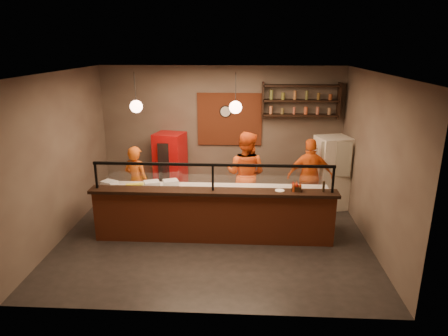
# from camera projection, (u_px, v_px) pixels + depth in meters

# --- Properties ---
(floor) EXTENTS (6.00, 6.00, 0.00)m
(floor) POSITION_uv_depth(u_px,v_px,m) (215.00, 234.00, 8.12)
(floor) COLOR black
(floor) RESTS_ON ground
(ceiling) EXTENTS (6.00, 6.00, 0.00)m
(ceiling) POSITION_uv_depth(u_px,v_px,m) (213.00, 73.00, 7.16)
(ceiling) COLOR #3A312C
(ceiling) RESTS_ON wall_back
(wall_back) EXTENTS (6.00, 0.00, 6.00)m
(wall_back) POSITION_uv_depth(u_px,v_px,m) (222.00, 131.00, 10.02)
(wall_back) COLOR #6E6051
(wall_back) RESTS_ON floor
(wall_left) EXTENTS (0.00, 5.00, 5.00)m
(wall_left) POSITION_uv_depth(u_px,v_px,m) (61.00, 156.00, 7.79)
(wall_left) COLOR #6E6051
(wall_left) RESTS_ON floor
(wall_right) EXTENTS (0.00, 5.00, 5.00)m
(wall_right) POSITION_uv_depth(u_px,v_px,m) (373.00, 161.00, 7.48)
(wall_right) COLOR #6E6051
(wall_right) RESTS_ON floor
(wall_front) EXTENTS (6.00, 0.00, 6.00)m
(wall_front) POSITION_uv_depth(u_px,v_px,m) (199.00, 210.00, 5.26)
(wall_front) COLOR #6E6051
(wall_front) RESTS_ON floor
(brick_patch) EXTENTS (1.60, 0.04, 1.30)m
(brick_patch) POSITION_uv_depth(u_px,v_px,m) (230.00, 119.00, 9.89)
(brick_patch) COLOR brown
(brick_patch) RESTS_ON wall_back
(service_counter) EXTENTS (4.60, 0.25, 1.00)m
(service_counter) POSITION_uv_depth(u_px,v_px,m) (213.00, 217.00, 7.68)
(service_counter) COLOR brown
(service_counter) RESTS_ON floor
(counter_ledge) EXTENTS (4.70, 0.37, 0.06)m
(counter_ledge) POSITION_uv_depth(u_px,v_px,m) (213.00, 192.00, 7.52)
(counter_ledge) COLOR black
(counter_ledge) RESTS_ON service_counter
(worktop_cabinet) EXTENTS (4.60, 0.75, 0.85)m
(worktop_cabinet) POSITION_uv_depth(u_px,v_px,m) (215.00, 211.00, 8.18)
(worktop_cabinet) COLOR gray
(worktop_cabinet) RESTS_ON floor
(worktop) EXTENTS (4.60, 0.75, 0.05)m
(worktop) POSITION_uv_depth(u_px,v_px,m) (215.00, 190.00, 8.05)
(worktop) COLOR white
(worktop) RESTS_ON worktop_cabinet
(sneeze_guard) EXTENTS (4.50, 0.05, 0.52)m
(sneeze_guard) POSITION_uv_depth(u_px,v_px,m) (213.00, 175.00, 7.42)
(sneeze_guard) COLOR white
(sneeze_guard) RESTS_ON counter_ledge
(wall_shelving) EXTENTS (1.84, 0.28, 0.85)m
(wall_shelving) POSITION_uv_depth(u_px,v_px,m) (301.00, 101.00, 9.51)
(wall_shelving) COLOR black
(wall_shelving) RESTS_ON wall_back
(wall_clock) EXTENTS (0.30, 0.04, 0.30)m
(wall_clock) POSITION_uv_depth(u_px,v_px,m) (226.00, 111.00, 9.83)
(wall_clock) COLOR black
(wall_clock) RESTS_ON wall_back
(pendant_left) EXTENTS (0.24, 0.24, 0.77)m
(pendant_left) POSITION_uv_depth(u_px,v_px,m) (136.00, 106.00, 7.62)
(pendant_left) COLOR black
(pendant_left) RESTS_ON ceiling
(pendant_right) EXTENTS (0.24, 0.24, 0.77)m
(pendant_right) POSITION_uv_depth(u_px,v_px,m) (236.00, 107.00, 7.52)
(pendant_right) COLOR black
(pendant_right) RESTS_ON ceiling
(cook_left) EXTENTS (0.69, 0.58, 1.61)m
(cook_left) POSITION_uv_depth(u_px,v_px,m) (137.00, 182.00, 8.74)
(cook_left) COLOR #C95212
(cook_left) RESTS_ON floor
(cook_mid) EXTENTS (1.12, 1.00, 1.90)m
(cook_mid) POSITION_uv_depth(u_px,v_px,m) (246.00, 174.00, 8.80)
(cook_mid) COLOR #D74B14
(cook_mid) RESTS_ON floor
(cook_right) EXTENTS (1.03, 0.48, 1.73)m
(cook_right) POSITION_uv_depth(u_px,v_px,m) (310.00, 177.00, 8.89)
(cook_right) COLOR orange
(cook_right) RESTS_ON floor
(fridge) EXTENTS (0.85, 0.82, 1.69)m
(fridge) POSITION_uv_depth(u_px,v_px,m) (331.00, 173.00, 9.23)
(fridge) COLOR beige
(fridge) RESTS_ON floor
(red_cooler) EXTENTS (0.81, 0.77, 1.60)m
(red_cooler) POSITION_uv_depth(u_px,v_px,m) (171.00, 165.00, 9.99)
(red_cooler) COLOR #B20B0C
(red_cooler) RESTS_ON floor
(pizza_dough) EXTENTS (0.52, 0.52, 0.01)m
(pizza_dough) POSITION_uv_depth(u_px,v_px,m) (249.00, 191.00, 7.92)
(pizza_dough) COLOR white
(pizza_dough) RESTS_ON worktop
(prep_tub_a) EXTENTS (0.35, 0.32, 0.14)m
(prep_tub_a) POSITION_uv_depth(u_px,v_px,m) (109.00, 184.00, 8.09)
(prep_tub_a) COLOR silver
(prep_tub_a) RESTS_ON worktop
(prep_tub_b) EXTENTS (0.36, 0.33, 0.15)m
(prep_tub_b) POSITION_uv_depth(u_px,v_px,m) (171.00, 183.00, 8.13)
(prep_tub_b) COLOR silver
(prep_tub_b) RESTS_ON worktop
(prep_tub_c) EXTENTS (0.36, 0.32, 0.15)m
(prep_tub_c) POSITION_uv_depth(u_px,v_px,m) (152.00, 185.00, 8.06)
(prep_tub_c) COLOR white
(prep_tub_c) RESTS_ON worktop
(rolling_pin) EXTENTS (0.36, 0.17, 0.06)m
(rolling_pin) POSITION_uv_depth(u_px,v_px,m) (135.00, 184.00, 8.20)
(rolling_pin) COLOR yellow
(rolling_pin) RESTS_ON worktop
(condiment_caddy) EXTENTS (0.20, 0.17, 0.10)m
(condiment_caddy) POSITION_uv_depth(u_px,v_px,m) (297.00, 188.00, 7.47)
(condiment_caddy) COLOR black
(condiment_caddy) RESTS_ON counter_ledge
(pepper_mill) EXTENTS (0.05, 0.05, 0.20)m
(pepper_mill) POSITION_uv_depth(u_px,v_px,m) (324.00, 187.00, 7.41)
(pepper_mill) COLOR black
(pepper_mill) RESTS_ON counter_ledge
(small_plate) EXTENTS (0.21, 0.21, 0.01)m
(small_plate) POSITION_uv_depth(u_px,v_px,m) (280.00, 190.00, 7.48)
(small_plate) COLOR white
(small_plate) RESTS_ON counter_ledge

